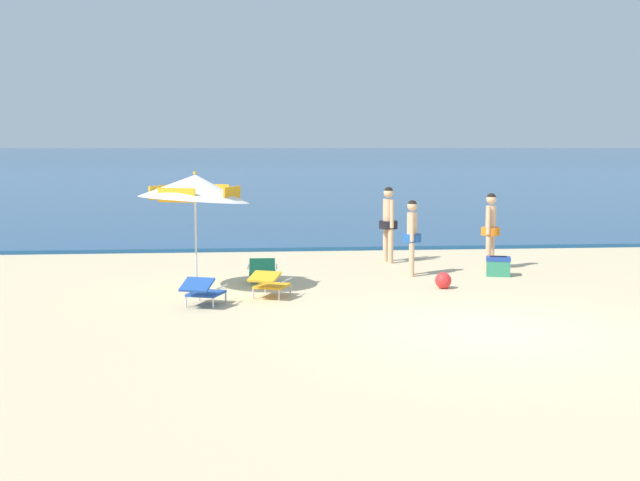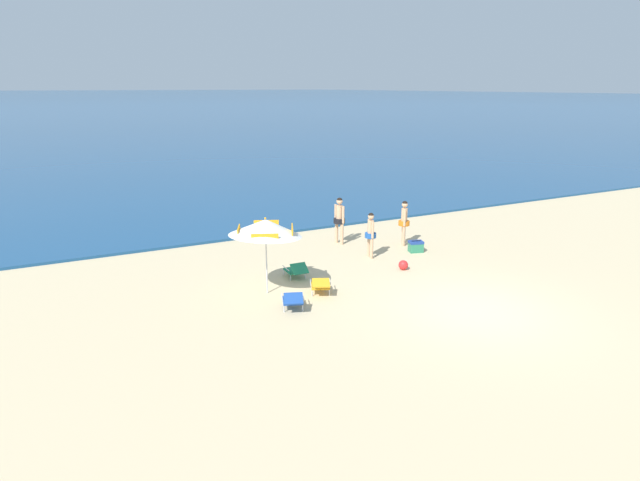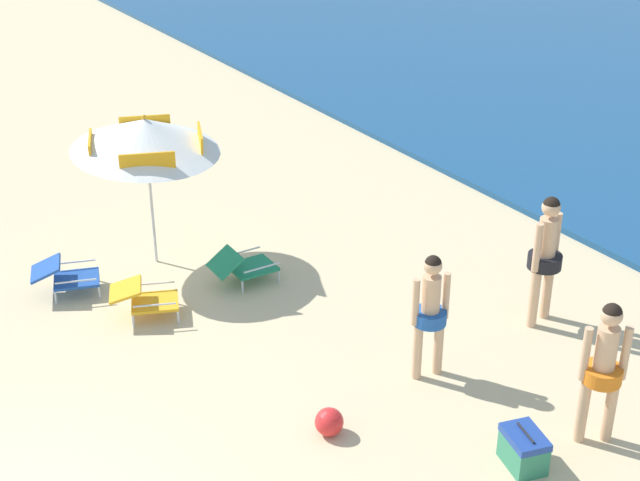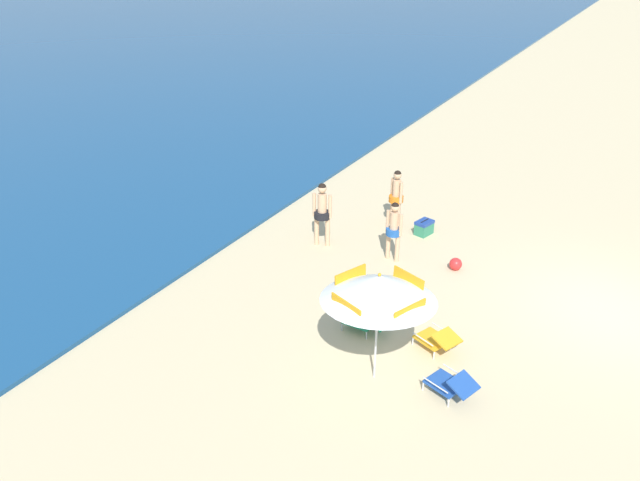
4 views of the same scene
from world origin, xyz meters
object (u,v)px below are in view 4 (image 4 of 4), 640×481
(beach_umbrella_striped_main, at_px, (379,288))
(lounge_chair_facing_sea, at_px, (366,320))
(lounge_chair_beside_umbrella, at_px, (437,339))
(cooler_box, at_px, (424,227))
(person_standing_beside, at_px, (396,194))
(lounge_chair_under_umbrella, at_px, (451,384))
(person_standing_near_shore, at_px, (394,227))
(person_wading_in, at_px, (322,210))
(beach_ball, at_px, (456,264))

(beach_umbrella_striped_main, xyz_separation_m, lounge_chair_facing_sea, (1.24, 0.75, -1.67))
(lounge_chair_beside_umbrella, bearing_deg, cooler_box, 22.83)
(lounge_chair_facing_sea, height_order, person_standing_beside, person_standing_beside)
(lounge_chair_under_umbrella, relative_size, person_standing_near_shore, 0.63)
(person_wading_in, bearing_deg, cooler_box, -48.02)
(beach_umbrella_striped_main, height_order, lounge_chair_under_umbrella, beach_umbrella_striped_main)
(beach_umbrella_striped_main, distance_m, person_standing_near_shore, 4.72)
(lounge_chair_facing_sea, distance_m, person_standing_near_shore, 3.27)
(cooler_box, bearing_deg, person_standing_near_shore, 173.76)
(cooler_box, bearing_deg, beach_ball, -137.64)
(person_standing_beside, xyz_separation_m, cooler_box, (-0.10, -0.92, -0.77))
(beach_umbrella_striped_main, distance_m, lounge_chair_facing_sea, 2.21)
(lounge_chair_beside_umbrella, distance_m, cooler_box, 5.24)
(person_wading_in, xyz_separation_m, cooler_box, (1.94, -2.16, -0.81))
(lounge_chair_under_umbrella, height_order, lounge_chair_beside_umbrella, lounge_chair_under_umbrella)
(person_wading_in, height_order, beach_ball, person_wading_in)
(person_wading_in, bearing_deg, lounge_chair_beside_umbrella, -124.56)
(person_standing_near_shore, xyz_separation_m, beach_ball, (0.29, -1.57, -0.76))
(person_standing_near_shore, bearing_deg, beach_ball, -79.68)
(lounge_chair_facing_sea, xyz_separation_m, person_standing_beside, (5.03, 1.45, 0.70))
(lounge_chair_beside_umbrella, xyz_separation_m, cooler_box, (4.83, 2.03, -0.08))
(lounge_chair_under_umbrella, relative_size, cooler_box, 1.76)
(lounge_chair_under_umbrella, xyz_separation_m, person_standing_near_shore, (4.18, 2.88, 0.64))
(lounge_chair_beside_umbrella, distance_m, person_wading_in, 5.14)
(person_standing_beside, distance_m, beach_ball, 2.92)
(person_wading_in, relative_size, beach_ball, 5.62)
(beach_umbrella_striped_main, relative_size, beach_ball, 8.82)
(lounge_chair_under_umbrella, bearing_deg, person_standing_beside, 30.65)
(person_standing_near_shore, relative_size, person_wading_in, 0.90)
(lounge_chair_beside_umbrella, distance_m, lounge_chair_facing_sea, 1.50)
(lounge_chair_facing_sea, distance_m, person_wading_in, 4.08)
(person_standing_near_shore, relative_size, person_standing_beside, 0.95)
(person_standing_near_shore, bearing_deg, person_standing_beside, 20.83)
(person_standing_near_shore, distance_m, person_wading_in, 1.97)
(lounge_chair_under_umbrella, xyz_separation_m, lounge_chair_facing_sea, (1.05, 2.15, -0.01))
(person_standing_beside, bearing_deg, lounge_chair_under_umbrella, -149.35)
(person_standing_beside, distance_m, person_wading_in, 2.39)
(lounge_chair_under_umbrella, bearing_deg, person_wading_in, 50.22)
(person_wading_in, distance_m, beach_ball, 3.66)
(lounge_chair_beside_umbrella, distance_m, person_standing_beside, 5.79)
(person_standing_near_shore, bearing_deg, beach_umbrella_striped_main, -161.25)
(lounge_chair_beside_umbrella, xyz_separation_m, person_standing_near_shore, (3.04, 2.23, 0.64))
(lounge_chair_under_umbrella, height_order, person_standing_near_shore, person_standing_near_shore)
(lounge_chair_beside_umbrella, bearing_deg, person_standing_beside, 30.89)
(person_standing_beside, height_order, beach_ball, person_standing_beside)
(lounge_chair_facing_sea, bearing_deg, cooler_box, 6.19)
(lounge_chair_under_umbrella, distance_m, cooler_box, 6.55)
(lounge_chair_under_umbrella, bearing_deg, person_standing_near_shore, 34.56)
(beach_umbrella_striped_main, xyz_separation_m, person_standing_near_shore, (4.36, 1.48, -1.03))
(lounge_chair_beside_umbrella, height_order, cooler_box, lounge_chair_beside_umbrella)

